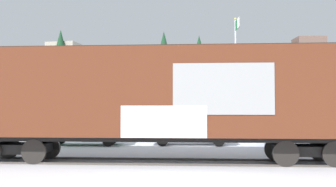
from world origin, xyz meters
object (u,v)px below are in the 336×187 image
at_px(flagpole, 236,62).
at_px(parked_car_blue, 304,131).
at_px(parked_car_green, 83,131).
at_px(parked_car_white, 190,130).
at_px(freight_car, 159,95).

xyz_separation_m(flagpole, parked_car_blue, (2.92, -5.48, -4.50)).
distance_m(flagpole, parked_car_green, 11.84).
relative_size(flagpole, parked_car_white, 1.90).
bearing_deg(parked_car_white, freight_car, -100.36).
xyz_separation_m(parked_car_green, parked_car_blue, (12.26, 0.22, 0.03)).
height_order(parked_car_green, parked_car_white, parked_car_white).
xyz_separation_m(freight_car, flagpole, (4.63, 12.06, 2.76)).
relative_size(parked_car_white, parked_car_blue, 0.99).
relative_size(flagpole, parked_car_green, 1.90).
relative_size(freight_car, parked_car_green, 3.46).
bearing_deg(flagpole, freight_car, -111.02).
bearing_deg(parked_car_blue, parked_car_green, -178.98).
height_order(parked_car_white, parked_car_blue, parked_car_white).
relative_size(freight_car, flagpole, 1.82).
bearing_deg(parked_car_white, parked_car_blue, -2.27).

